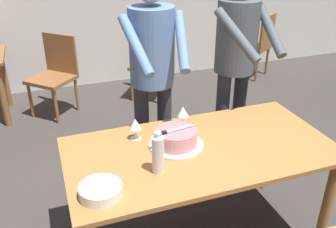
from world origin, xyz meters
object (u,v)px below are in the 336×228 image
(main_dining_table, at_px, (200,162))
(wine_glass_far, at_px, (135,125))
(person_standing_beside, at_px, (236,56))
(wine_glass_near, at_px, (182,112))
(background_chair_2, at_px, (152,58))
(water_bottle, at_px, (158,154))
(cake_knife, at_px, (166,132))
(cake_on_platter, at_px, (176,139))
(plate_stack, at_px, (101,191))
(background_chair_1, at_px, (55,72))
(background_chair_0, at_px, (257,43))
(person_cutting_cake, at_px, (153,67))

(main_dining_table, bearing_deg, wine_glass_far, 145.15)
(wine_glass_far, bearing_deg, person_standing_beside, 24.39)
(wine_glass_near, distance_m, background_chair_2, 2.28)
(water_bottle, bearing_deg, cake_knife, 60.20)
(wine_glass_near, xyz_separation_m, wine_glass_far, (-0.35, -0.06, 0.00))
(cake_on_platter, height_order, wine_glass_near, wine_glass_near)
(plate_stack, bearing_deg, main_dining_table, 19.99)
(main_dining_table, relative_size, background_chair_1, 1.85)
(cake_knife, height_order, plate_stack, cake_knife)
(person_standing_beside, distance_m, background_chair_2, 1.93)
(wine_glass_near, bearing_deg, background_chair_2, 78.01)
(cake_on_platter, distance_m, background_chair_0, 3.39)
(plate_stack, xyz_separation_m, background_chair_1, (-0.06, 2.65, -0.29))
(cake_on_platter, bearing_deg, background_chair_2, 76.16)
(cake_knife, bearing_deg, wine_glass_far, 128.69)
(main_dining_table, height_order, cake_on_platter, cake_on_platter)
(plate_stack, distance_m, wine_glass_near, 0.86)
(person_cutting_cake, height_order, background_chair_2, person_cutting_cake)
(person_cutting_cake, relative_size, background_chair_2, 1.91)
(cake_on_platter, distance_m, wine_glass_near, 0.27)
(wine_glass_far, distance_m, background_chair_1, 2.23)
(person_cutting_cake, bearing_deg, water_bottle, -105.64)
(main_dining_table, height_order, plate_stack, plate_stack)
(main_dining_table, bearing_deg, water_bottle, -156.30)
(person_standing_beside, bearing_deg, cake_on_platter, -140.64)
(cake_knife, distance_m, water_bottle, 0.24)
(main_dining_table, height_order, cake_knife, cake_knife)
(plate_stack, height_order, wine_glass_far, wine_glass_far)
(plate_stack, height_order, person_cutting_cake, person_cutting_cake)
(wine_glass_far, xyz_separation_m, water_bottle, (0.02, -0.39, 0.01))
(person_cutting_cake, relative_size, person_standing_beside, 1.00)
(water_bottle, distance_m, person_standing_beside, 1.24)
(person_cutting_cake, height_order, person_standing_beside, same)
(cake_on_platter, relative_size, plate_stack, 1.55)
(person_standing_beside, bearing_deg, wine_glass_near, -148.59)
(cake_on_platter, bearing_deg, person_cutting_cake, 87.08)
(person_standing_beside, bearing_deg, background_chair_0, 52.98)
(plate_stack, relative_size, person_standing_beside, 0.13)
(plate_stack, bearing_deg, background_chair_0, 46.48)
(wine_glass_near, xyz_separation_m, background_chair_2, (0.47, 2.20, -0.36))
(water_bottle, distance_m, background_chair_2, 2.79)
(water_bottle, height_order, background_chair_1, water_bottle)
(cake_knife, distance_m, plate_stack, 0.56)
(main_dining_table, distance_m, cake_on_platter, 0.22)
(main_dining_table, distance_m, water_bottle, 0.42)
(plate_stack, distance_m, person_cutting_cake, 1.08)
(background_chair_2, bearing_deg, background_chair_0, 4.68)
(plate_stack, height_order, background_chair_0, background_chair_0)
(water_bottle, distance_m, person_cutting_cake, 0.84)
(wine_glass_far, distance_m, person_standing_beside, 1.05)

